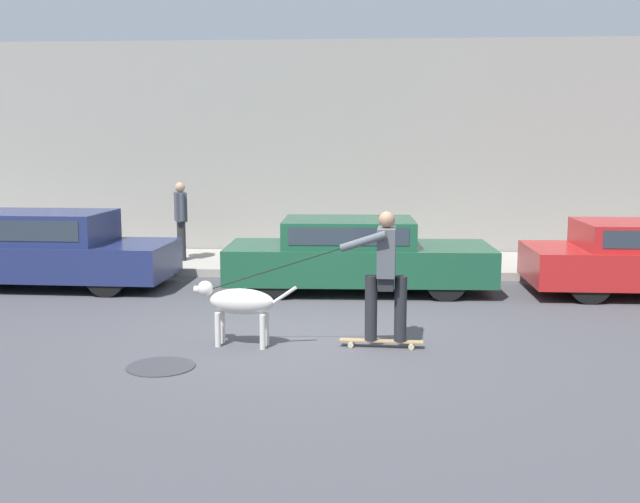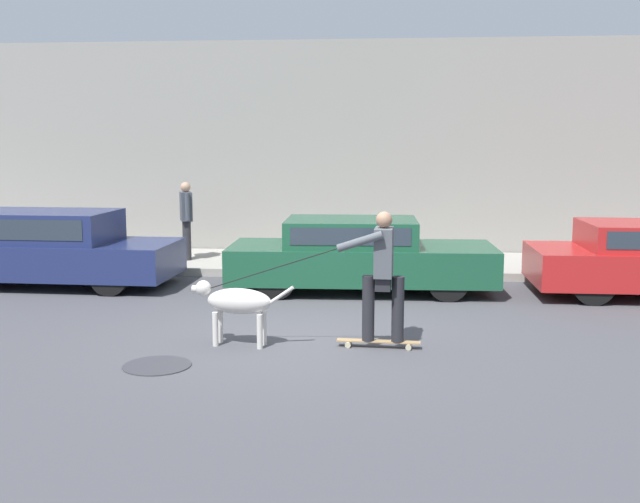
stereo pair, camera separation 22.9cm
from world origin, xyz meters
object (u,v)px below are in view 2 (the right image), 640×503
object	(u,v)px
dog	(237,302)
parked_car_1	(359,256)
parked_car_0	(49,249)
pedestrian_with_bag	(186,217)
skateboarder	(382,271)

from	to	relation	value
dog	parked_car_1	bearing A→B (deg)	-103.92
parked_car_1	dog	world-z (taller)	parked_car_1
parked_car_0	parked_car_1	xyz separation A→B (m)	(5.35, -0.00, -0.04)
parked_car_1	pedestrian_with_bag	size ratio (longest dim) A/B	2.87
skateboarder	parked_car_0	bearing A→B (deg)	-27.88
parked_car_0	pedestrian_with_bag	xyz separation A→B (m)	(1.84, 2.14, 0.35)
parked_car_1	skateboarder	xyz separation A→B (m)	(0.41, -3.45, 0.34)
parked_car_0	skateboarder	world-z (taller)	skateboarder
parked_car_0	dog	xyz separation A→B (m)	(4.00, -3.51, -0.10)
parked_car_1	skateboarder	size ratio (longest dim) A/B	1.66
dog	skateboarder	xyz separation A→B (m)	(1.76, 0.06, 0.40)
pedestrian_with_bag	dog	bearing A→B (deg)	-90.21
dog	parked_car_0	bearing A→B (deg)	-34.15
parked_car_0	parked_car_1	world-z (taller)	parked_car_0
skateboarder	parked_car_1	bearing A→B (deg)	-80.16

